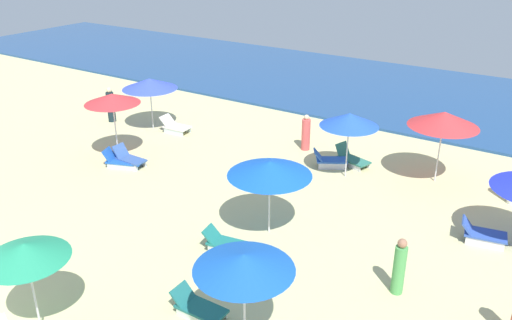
% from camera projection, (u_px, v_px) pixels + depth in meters
% --- Properties ---
extents(ocean, '(60.00, 12.20, 0.12)m').
position_uv_depth(ocean, '(356.00, 85.00, 29.89)').
color(ocean, navy).
rests_on(ocean, ground_plane).
extents(umbrella_0, '(2.42, 2.42, 2.29)m').
position_uv_depth(umbrella_0, '(270.00, 168.00, 14.78)').
color(umbrella_0, silver).
rests_on(umbrella_0, ground_plane).
extents(lounge_chair_0_0, '(1.34, 0.74, 0.65)m').
position_uv_depth(lounge_chair_0_0, '(225.00, 243.00, 14.56)').
color(lounge_chair_0_0, silver).
rests_on(lounge_chair_0_0, ground_plane).
extents(umbrella_1, '(1.84, 1.84, 2.26)m').
position_uv_depth(umbrella_1, '(25.00, 251.00, 11.01)').
color(umbrella_1, silver).
rests_on(umbrella_1, ground_plane).
extents(umbrella_2, '(2.09, 2.09, 2.60)m').
position_uv_depth(umbrella_2, '(112.00, 99.00, 19.67)').
color(umbrella_2, silver).
rests_on(umbrella_2, ground_plane).
extents(lounge_chair_2_0, '(1.57, 1.07, 0.67)m').
position_uv_depth(lounge_chair_2_0, '(122.00, 161.00, 19.80)').
color(lounge_chair_2_0, silver).
rests_on(lounge_chair_2_0, ground_plane).
extents(lounge_chair_2_1, '(1.29, 0.60, 0.74)m').
position_uv_depth(lounge_chair_2_1, '(129.00, 159.00, 19.86)').
color(lounge_chair_2_1, silver).
rests_on(lounge_chair_2_1, ground_plane).
extents(umbrella_3, '(2.40, 2.40, 2.29)m').
position_uv_depth(umbrella_3, '(150.00, 84.00, 22.84)').
color(umbrella_3, silver).
rests_on(umbrella_3, ground_plane).
extents(lounge_chair_3_0, '(1.33, 0.75, 0.71)m').
position_uv_depth(lounge_chair_3_0, '(175.00, 126.00, 23.10)').
color(lounge_chair_3_0, silver).
rests_on(lounge_chair_3_0, ground_plane).
extents(umbrella_4, '(2.39, 2.39, 2.58)m').
position_uv_depth(umbrella_4, '(444.00, 119.00, 17.83)').
color(umbrella_4, silver).
rests_on(umbrella_4, ground_plane).
extents(lounge_chair_5_0, '(1.34, 0.85, 0.64)m').
position_uv_depth(lounge_chair_5_0, '(482.00, 234.00, 15.01)').
color(lounge_chair_5_0, silver).
rests_on(lounge_chair_5_0, ground_plane).
extents(umbrella_6, '(2.08, 2.08, 2.37)m').
position_uv_depth(umbrella_6, '(244.00, 262.00, 10.46)').
color(umbrella_6, silver).
rests_on(umbrella_6, ground_plane).
extents(lounge_chair_6_0, '(1.33, 0.60, 0.58)m').
position_uv_depth(lounge_chair_6_0, '(198.00, 307.00, 12.20)').
color(lounge_chair_6_0, silver).
rests_on(lounge_chair_6_0, ground_plane).
extents(umbrella_8, '(2.07, 2.07, 2.40)m').
position_uv_depth(umbrella_8, '(349.00, 120.00, 18.24)').
color(umbrella_8, silver).
rests_on(umbrella_8, ground_plane).
extents(lounge_chair_8_0, '(1.37, 1.14, 0.67)m').
position_uv_depth(lounge_chair_8_0, '(329.00, 160.00, 19.76)').
color(lounge_chair_8_0, silver).
rests_on(lounge_chair_8_0, ground_plane).
extents(lounge_chair_8_1, '(1.45, 0.96, 0.73)m').
position_uv_depth(lounge_chair_8_1, '(351.00, 158.00, 19.97)').
color(lounge_chair_8_1, silver).
rests_on(lounge_chair_8_1, ground_plane).
extents(beachgoer_2, '(0.42, 0.42, 1.53)m').
position_uv_depth(beachgoer_2, '(399.00, 267.00, 12.76)').
color(beachgoer_2, '#4EA153').
rests_on(beachgoer_2, ground_plane).
extents(beachgoer_3, '(0.42, 0.42, 1.48)m').
position_uv_depth(beachgoer_3, '(306.00, 134.00, 21.15)').
color(beachgoer_3, '#DF5252').
rests_on(beachgoer_3, ground_plane).
extents(beachgoer_5, '(0.35, 0.35, 1.62)m').
position_uv_depth(beachgoer_5, '(111.00, 106.00, 24.25)').
color(beachgoer_5, '#17282F').
rests_on(beachgoer_5, ground_plane).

